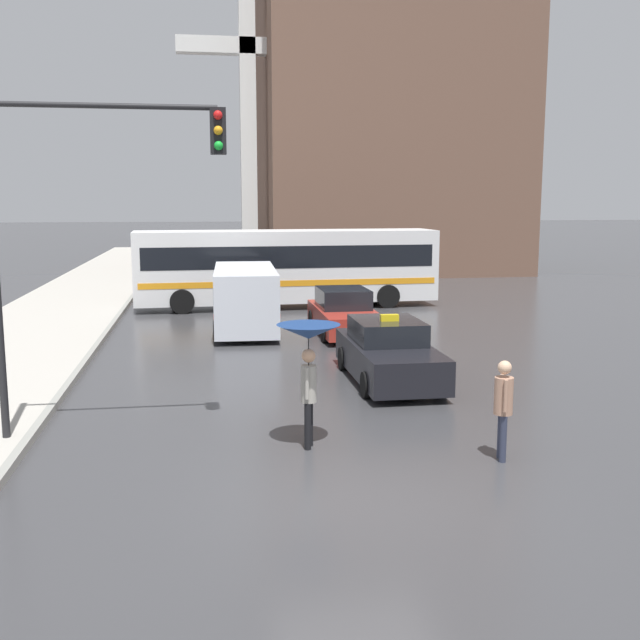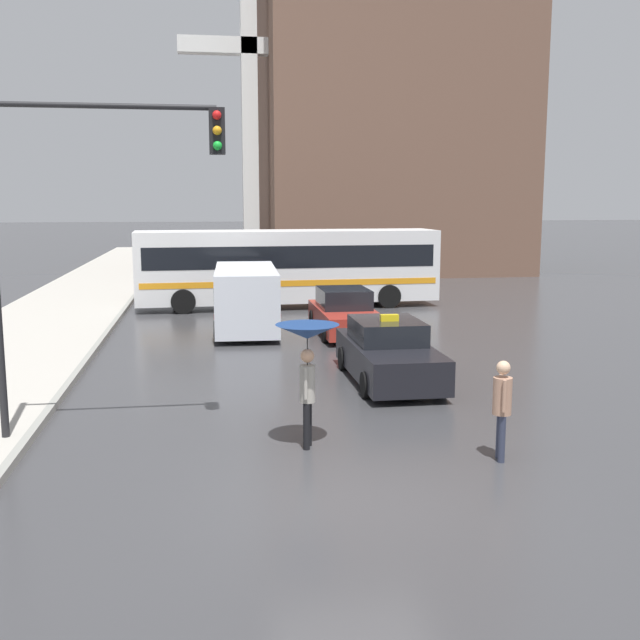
% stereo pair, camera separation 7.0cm
% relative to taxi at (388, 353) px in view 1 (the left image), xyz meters
% --- Properties ---
extents(ground_plane, '(300.00, 300.00, 0.00)m').
position_rel_taxi_xyz_m(ground_plane, '(-2.20, -7.04, -0.69)').
color(ground_plane, '#38383A').
extents(taxi, '(1.91, 4.61, 1.66)m').
position_rel_taxi_xyz_m(taxi, '(0.00, 0.00, 0.00)').
color(taxi, black).
rests_on(taxi, ground_plane).
extents(sedan_red, '(1.91, 4.67, 1.49)m').
position_rel_taxi_xyz_m(sedan_red, '(0.15, 6.67, -0.02)').
color(sedan_red, '#A52D23').
rests_on(sedan_red, ground_plane).
extents(ambulance_van, '(2.24, 5.75, 2.13)m').
position_rel_taxi_xyz_m(ambulance_van, '(-3.04, 7.77, 0.50)').
color(ambulance_van, silver).
rests_on(ambulance_van, ground_plane).
extents(city_bus, '(12.43, 3.07, 3.16)m').
position_rel_taxi_xyz_m(city_bus, '(-1.01, 13.35, 1.07)').
color(city_bus, silver).
rests_on(city_bus, ground_plane).
extents(pedestrian_with_umbrella, '(1.12, 1.12, 2.23)m').
position_rel_taxi_xyz_m(pedestrian_with_umbrella, '(-2.61, -4.64, 1.16)').
color(pedestrian_with_umbrella, black).
rests_on(pedestrian_with_umbrella, ground_plane).
extents(pedestrian_man, '(0.38, 0.47, 1.72)m').
position_rel_taxi_xyz_m(pedestrian_man, '(0.54, -5.78, 0.34)').
color(pedestrian_man, '#2D3347').
rests_on(pedestrian_man, ground_plane).
extents(traffic_light, '(4.10, 0.38, 6.27)m').
position_rel_taxi_xyz_m(traffic_light, '(-6.42, -3.71, 3.68)').
color(traffic_light, black).
rests_on(traffic_light, ground_plane).
extents(building_tower_near, '(15.35, 12.96, 29.61)m').
position_rel_taxi_xyz_m(building_tower_near, '(7.04, 29.86, 14.11)').
color(building_tower_near, brown).
rests_on(building_tower_near, ground_plane).
extents(monument_cross, '(7.90, 0.90, 17.96)m').
position_rel_taxi_xyz_m(monument_cross, '(-1.71, 26.69, 9.50)').
color(monument_cross, white).
rests_on(monument_cross, ground_plane).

